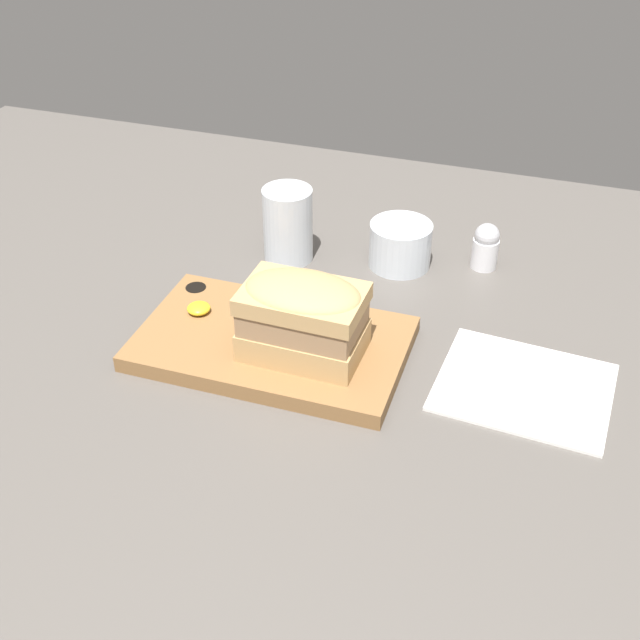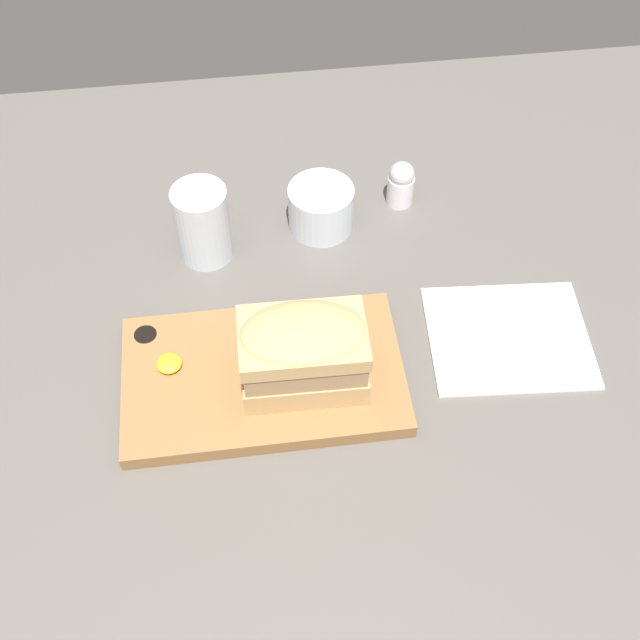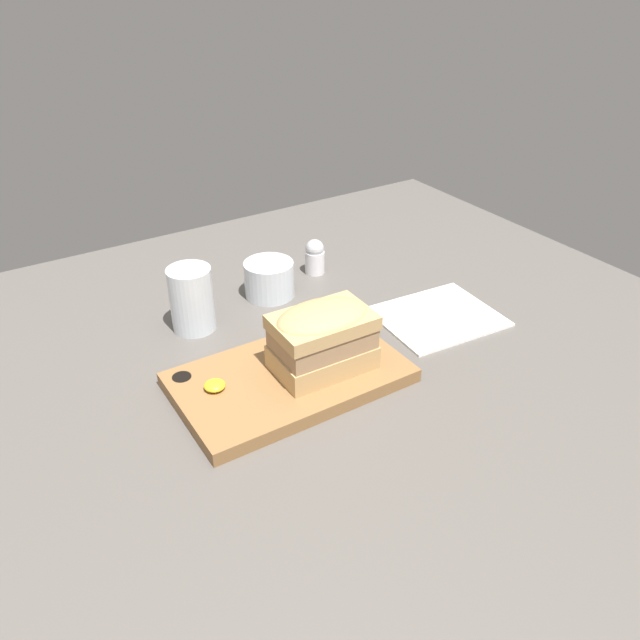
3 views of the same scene
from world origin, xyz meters
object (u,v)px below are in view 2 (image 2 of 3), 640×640
water_glass (203,228)px  napkin (508,337)px  serving_board (263,375)px  salt_shaker (401,183)px  wine_glass (321,210)px  sandwich (303,347)px

water_glass → napkin: water_glass is taller
serving_board → water_glass: (-5.28, 20.01, 3.40)cm
water_glass → salt_shaker: water_glass is taller
water_glass → wine_glass: (14.68, 2.95, -1.73)cm
water_glass → salt_shaker: size_ratio=1.59×
sandwich → wine_glass: size_ratio=1.60×
serving_board → napkin: size_ratio=1.58×
sandwich → serving_board: bearing=167.0°
serving_board → sandwich: 7.47cm
wine_glass → water_glass: bearing=-168.6°
water_glass → wine_glass: 15.07cm
napkin → salt_shaker: bearing=109.0°
wine_glass → salt_shaker: (10.79, 3.00, 0.50)cm
serving_board → napkin: (28.34, 2.22, -0.78)cm
water_glass → napkin: 38.27cm
sandwich → water_glass: bearing=114.7°
wine_glass → napkin: (18.94, -20.74, -2.45)cm
salt_shaker → water_glass: bearing=-166.8°
serving_board → salt_shaker: salt_shaker is taller
water_glass → napkin: (33.62, -17.79, -4.18)cm
sandwich → napkin: (23.96, 3.23, -6.75)cm
serving_board → salt_shaker: (20.19, 25.96, 2.18)cm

